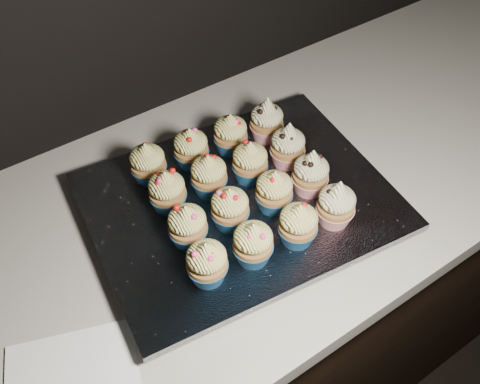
{
  "coord_description": "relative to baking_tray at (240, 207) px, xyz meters",
  "views": [
    {
      "loc": [
        -0.56,
        1.16,
        1.62
      ],
      "look_at": [
        -0.22,
        1.66,
        0.95
      ],
      "focal_mm": 40.0,
      "sensor_mm": 36.0,
      "label": 1
    }
  ],
  "objects": [
    {
      "name": "cupcake_8",
      "position": [
        -0.11,
        0.05,
        0.06
      ],
      "size": [
        0.06,
        0.06,
        0.08
      ],
      "color": "#1B507F",
      "rests_on": "foil_lining"
    },
    {
      "name": "cupcake_12",
      "position": [
        -0.11,
        0.13,
        0.06
      ],
      "size": [
        0.06,
        0.06,
        0.08
      ],
      "color": "#1B507F",
      "rests_on": "foil_lining"
    },
    {
      "name": "cupcake_1",
      "position": [
        -0.05,
        -0.11,
        0.06
      ],
      "size": [
        0.06,
        0.06,
        0.08
      ],
      "color": "#1B507F",
      "rests_on": "foil_lining"
    },
    {
      "name": "cupcake_0",
      "position": [
        -0.13,
        -0.1,
        0.06
      ],
      "size": [
        0.06,
        0.06,
        0.08
      ],
      "color": "#1B507F",
      "rests_on": "foil_lining"
    },
    {
      "name": "cupcake_6",
      "position": [
        0.04,
        -0.05,
        0.06
      ],
      "size": [
        0.06,
        0.06,
        0.08
      ],
      "color": "#1B507F",
      "rests_on": "foil_lining"
    },
    {
      "name": "cupcake_15",
      "position": [
        0.13,
        0.1,
        0.06
      ],
      "size": [
        0.06,
        0.06,
        0.1
      ],
      "color": "red",
      "rests_on": "foil_lining"
    },
    {
      "name": "cupcake_3",
      "position": [
        0.1,
        -0.13,
        0.06
      ],
      "size": [
        0.06,
        0.06,
        0.1
      ],
      "color": "red",
      "rests_on": "foil_lining"
    },
    {
      "name": "cupcake_7",
      "position": [
        0.11,
        -0.05,
        0.06
      ],
      "size": [
        0.06,
        0.06,
        0.1
      ],
      "color": "red",
      "rests_on": "foil_lining"
    },
    {
      "name": "cupcake_13",
      "position": [
        -0.02,
        0.12,
        0.06
      ],
      "size": [
        0.06,
        0.06,
        0.08
      ],
      "color": "#1B507F",
      "rests_on": "foil_lining"
    },
    {
      "name": "cupcake_2",
      "position": [
        0.03,
        -0.12,
        0.06
      ],
      "size": [
        0.06,
        0.06,
        0.08
      ],
      "color": "#1B507F",
      "rests_on": "foil_lining"
    },
    {
      "name": "cupcake_5",
      "position": [
        -0.04,
        -0.04,
        0.06
      ],
      "size": [
        0.06,
        0.06,
        0.08
      ],
      "color": "#1B507F",
      "rests_on": "foil_lining"
    },
    {
      "name": "cabinet",
      "position": [
        0.22,
        0.04,
        -0.48
      ],
      "size": [
        2.4,
        0.6,
        0.86
      ],
      "primitive_type": "cube",
      "color": "black",
      "rests_on": "ground"
    },
    {
      "name": "cupcake_14",
      "position": [
        0.05,
        0.11,
        0.06
      ],
      "size": [
        0.06,
        0.06,
        0.08
      ],
      "color": "#1B507F",
      "rests_on": "foil_lining"
    },
    {
      "name": "cupcake_4",
      "position": [
        -0.12,
        -0.03,
        0.06
      ],
      "size": [
        0.06,
        0.06,
        0.08
      ],
      "color": "#1B507F",
      "rests_on": "foil_lining"
    },
    {
      "name": "cupcake_11",
      "position": [
        0.12,
        0.03,
        0.06
      ],
      "size": [
        0.06,
        0.06,
        0.1
      ],
      "color": "red",
      "rests_on": "foil_lining"
    },
    {
      "name": "worktop",
      "position": [
        0.22,
        0.04,
        -0.03
      ],
      "size": [
        2.44,
        0.64,
        0.04
      ],
      "primitive_type": "cube",
      "color": "beige",
      "rests_on": "cabinet"
    },
    {
      "name": "cupcake_9",
      "position": [
        -0.03,
        0.04,
        0.06
      ],
      "size": [
        0.06,
        0.06,
        0.08
      ],
      "color": "#1B507F",
      "rests_on": "foil_lining"
    },
    {
      "name": "cupcake_10",
      "position": [
        0.04,
        0.03,
        0.06
      ],
      "size": [
        0.06,
        0.06,
        0.08
      ],
      "color": "#1B507F",
      "rests_on": "foil_lining"
    },
    {
      "name": "baking_tray",
      "position": [
        0.0,
        0.0,
        0.0
      ],
      "size": [
        0.5,
        0.4,
        0.02
      ],
      "primitive_type": "cube",
      "rotation": [
        0.0,
        0.0,
        -0.12
      ],
      "color": "black",
      "rests_on": "worktop"
    },
    {
      "name": "foil_lining",
      "position": [
        0.0,
        0.0,
        0.02
      ],
      "size": [
        0.54,
        0.45,
        0.01
      ],
      "primitive_type": "cube",
      "rotation": [
        0.0,
        0.0,
        -0.12
      ],
      "color": "silver",
      "rests_on": "baking_tray"
    }
  ]
}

